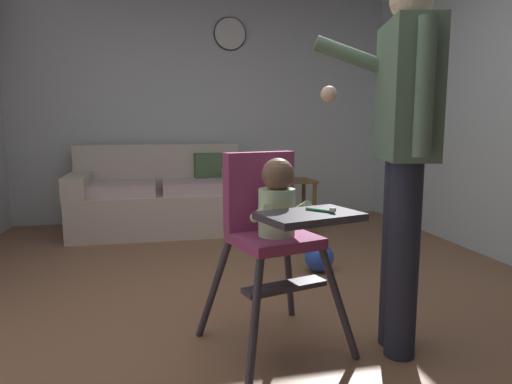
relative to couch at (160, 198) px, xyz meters
name	(u,v)px	position (x,y,z in m)	size (l,w,h in m)	color
ground	(269,337)	(0.53, -2.44, -0.38)	(5.73, 7.46, 0.10)	brown
wall_far	(206,100)	(0.53, 0.52, 1.00)	(4.93, 0.06, 2.67)	silver
couch	(160,198)	(0.00, 0.00, 0.00)	(1.69, 0.86, 0.86)	beige
high_chair	(274,217)	(0.51, -2.64, 0.31)	(0.74, 0.83, 0.94)	#353039
adult_standing	(404,148)	(1.07, -2.79, 0.63)	(0.50, 0.58, 1.70)	#252838
toy_ball	(319,257)	(1.12, -1.60, -0.23)	(0.21, 0.21, 0.21)	#284CB7
side_table	(293,194)	(1.30, -0.31, 0.05)	(0.40, 0.40, 0.52)	brown
sippy_cup	(290,175)	(1.27, -0.31, 0.24)	(0.07, 0.07, 0.10)	green
wall_clock	(230,34)	(0.80, 0.48, 1.71)	(0.36, 0.04, 0.36)	white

